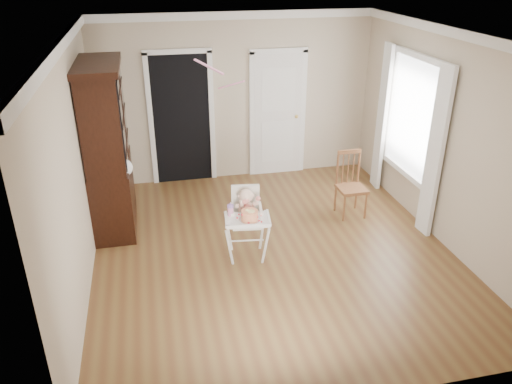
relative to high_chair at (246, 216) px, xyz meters
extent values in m
plane|color=brown|center=(0.36, 0.07, -0.58)|extent=(5.00, 5.00, 0.00)
plane|color=white|center=(0.36, 0.07, 2.12)|extent=(5.00, 5.00, 0.00)
plane|color=#C2B497|center=(0.36, 2.57, 0.77)|extent=(4.50, 0.00, 4.50)
plane|color=#C2B497|center=(-1.89, 0.07, 0.77)|extent=(0.00, 5.00, 5.00)
plane|color=#C2B497|center=(2.61, 0.07, 0.77)|extent=(0.00, 5.00, 5.00)
cube|color=black|center=(-0.54, 2.56, 0.47)|extent=(0.90, 0.03, 2.10)
cube|color=white|center=(-1.03, 2.55, 0.47)|extent=(0.08, 0.05, 2.18)
cube|color=white|center=(-0.05, 2.55, 0.47)|extent=(0.08, 0.05, 2.18)
cube|color=white|center=(-0.54, 2.55, 1.56)|extent=(1.06, 0.05, 0.08)
cube|color=white|center=(1.06, 2.55, 0.44)|extent=(0.80, 0.05, 2.05)
cube|color=white|center=(0.62, 2.55, 0.44)|extent=(0.08, 0.05, 2.13)
cube|color=white|center=(1.50, 2.55, 0.44)|extent=(0.08, 0.05, 2.13)
sphere|color=gold|center=(1.38, 2.51, 0.42)|extent=(0.06, 0.06, 0.06)
cube|color=white|center=(2.59, 0.87, 0.82)|extent=(0.02, 1.20, 1.60)
cube|color=white|center=(2.57, 0.87, 1.66)|extent=(0.06, 1.36, 0.08)
cube|color=white|center=(2.51, 0.09, 0.57)|extent=(0.08, 0.28, 2.30)
cube|color=white|center=(2.51, 1.65, 0.57)|extent=(0.08, 0.28, 2.30)
cylinder|color=white|center=(-0.24, -0.16, -0.33)|extent=(0.12, 0.10, 0.55)
cylinder|color=white|center=(0.19, -0.22, -0.33)|extent=(0.10, 0.12, 0.55)
cylinder|color=white|center=(-0.19, 0.23, -0.33)|extent=(0.10, 0.12, 0.55)
cylinder|color=white|center=(0.24, 0.18, -0.33)|extent=(0.12, 0.10, 0.55)
cylinder|color=white|center=(-0.01, -0.04, -0.33)|extent=(0.42, 0.08, 0.02)
cube|color=silver|center=(0.00, 0.01, -0.08)|extent=(0.39, 0.37, 0.07)
cube|color=silver|center=(-0.17, 0.03, 0.03)|extent=(0.08, 0.31, 0.16)
cube|color=silver|center=(0.17, -0.02, 0.03)|extent=(0.08, 0.31, 0.16)
cube|color=silver|center=(0.02, 0.16, 0.14)|extent=(0.35, 0.10, 0.40)
cube|color=white|center=(-0.03, -0.21, 0.06)|extent=(0.56, 0.43, 0.03)
cube|color=white|center=(-0.05, -0.39, 0.08)|extent=(0.51, 0.10, 0.04)
ellipsoid|color=beige|center=(0.00, 0.03, 0.06)|extent=(0.22, 0.18, 0.25)
sphere|color=beige|center=(0.00, 0.03, 0.26)|extent=(0.19, 0.19, 0.17)
sphere|color=red|center=(0.00, -0.02, 0.11)|extent=(0.13, 0.13, 0.13)
sphere|color=red|center=(-0.03, -0.04, 0.22)|extent=(0.06, 0.06, 0.06)
sphere|color=red|center=(0.13, -0.06, 0.25)|extent=(0.06, 0.06, 0.06)
cylinder|color=silver|center=(-0.01, -0.23, 0.08)|extent=(0.26, 0.26, 0.01)
cylinder|color=red|center=(-0.01, -0.23, 0.13)|extent=(0.20, 0.20, 0.11)
cylinder|color=#F2E08C|center=(0.01, -0.25, 0.18)|extent=(0.09, 0.09, 0.02)
cylinder|color=pink|center=(-0.21, -0.09, 0.13)|extent=(0.07, 0.07, 0.11)
cylinder|color=#9168B6|center=(-0.21, -0.09, 0.20)|extent=(0.07, 0.07, 0.03)
cone|color=#9168B6|center=(-0.21, -0.09, 0.24)|extent=(0.02, 0.02, 0.04)
cube|color=black|center=(-1.63, 1.22, -0.11)|extent=(0.53, 1.27, 0.95)
cube|color=black|center=(-1.63, 1.22, 1.00)|extent=(0.49, 1.27, 1.27)
cube|color=black|center=(-1.38, 0.90, 1.00)|extent=(0.02, 0.55, 1.11)
cube|color=black|center=(-1.38, 1.54, 1.00)|extent=(0.02, 0.55, 1.11)
cube|color=black|center=(-1.63, 1.22, 1.65)|extent=(0.57, 1.35, 0.08)
ellipsoid|color=white|center=(-1.42, 0.85, 0.42)|extent=(0.21, 0.17, 0.23)
cube|color=brown|center=(1.71, 0.78, -0.17)|extent=(0.40, 0.40, 0.05)
cylinder|color=brown|center=(1.54, 0.61, -0.38)|extent=(0.03, 0.03, 0.42)
cylinder|color=brown|center=(1.88, 0.62, -0.38)|extent=(0.03, 0.03, 0.42)
cylinder|color=brown|center=(1.54, 0.94, -0.38)|extent=(0.03, 0.03, 0.42)
cylinder|color=brown|center=(1.87, 0.95, -0.38)|extent=(0.03, 0.03, 0.42)
cylinder|color=brown|center=(1.54, 0.95, 0.10)|extent=(0.03, 0.03, 0.54)
cylinder|color=brown|center=(1.87, 0.96, 0.10)|extent=(0.03, 0.03, 0.54)
cube|color=brown|center=(1.70, 0.96, 0.34)|extent=(0.35, 0.04, 0.06)
camera|label=1|loc=(-1.04, -5.27, 2.90)|focal=35.00mm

